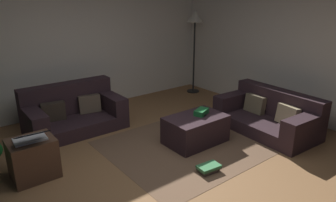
# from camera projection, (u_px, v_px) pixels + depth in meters

# --- Properties ---
(ground_plane) EXTENTS (6.40, 6.40, 0.00)m
(ground_plane) POSITION_uv_depth(u_px,v_px,m) (171.00, 183.00, 3.66)
(ground_plane) COLOR brown
(rear_partition) EXTENTS (6.40, 0.12, 2.60)m
(rear_partition) POSITION_uv_depth(u_px,v_px,m) (63.00, 43.00, 5.58)
(rear_partition) COLOR silver
(rear_partition) RESTS_ON ground_plane
(corner_partition) EXTENTS (0.12, 6.40, 2.60)m
(corner_partition) POSITION_uv_depth(u_px,v_px,m) (319.00, 48.00, 5.07)
(corner_partition) COLOR silver
(corner_partition) RESTS_ON ground_plane
(couch_left) EXTENTS (1.53, 0.87, 0.74)m
(couch_left) POSITION_uv_depth(u_px,v_px,m) (73.00, 113.00, 5.08)
(couch_left) COLOR #2D1E23
(couch_left) RESTS_ON ground_plane
(couch_right) EXTENTS (0.94, 1.65, 0.66)m
(couch_right) POSITION_uv_depth(u_px,v_px,m) (269.00, 115.00, 5.05)
(couch_right) COLOR #2D1E23
(couch_right) RESTS_ON ground_plane
(ottoman) EXTENTS (0.90, 0.58, 0.42)m
(ottoman) POSITION_uv_depth(u_px,v_px,m) (196.00, 129.00, 4.62)
(ottoman) COLOR #2D1E23
(ottoman) RESTS_ON ground_plane
(gift_box) EXTENTS (0.29, 0.23, 0.08)m
(gift_box) POSITION_uv_depth(u_px,v_px,m) (201.00, 112.00, 4.62)
(gift_box) COLOR #19662D
(gift_box) RESTS_ON ottoman
(tv_remote) EXTENTS (0.08, 0.17, 0.02)m
(tv_remote) POSITION_uv_depth(u_px,v_px,m) (201.00, 114.00, 4.61)
(tv_remote) COLOR black
(tv_remote) RESTS_ON ottoman
(side_table) EXTENTS (0.52, 0.44, 0.50)m
(side_table) POSITION_uv_depth(u_px,v_px,m) (33.00, 158.00, 3.72)
(side_table) COLOR #4C3323
(side_table) RESTS_ON ground_plane
(laptop) EXTENTS (0.38, 0.43, 0.19)m
(laptop) POSITION_uv_depth(u_px,v_px,m) (31.00, 137.00, 3.57)
(laptop) COLOR silver
(laptop) RESTS_ON side_table
(book_stack) EXTENTS (0.30, 0.22, 0.09)m
(book_stack) POSITION_uv_depth(u_px,v_px,m) (208.00, 168.00, 3.88)
(book_stack) COLOR #4C423D
(book_stack) RESTS_ON ground_plane
(corner_lamp) EXTENTS (0.36, 0.36, 1.82)m
(corner_lamp) POSITION_uv_depth(u_px,v_px,m) (195.00, 23.00, 6.66)
(corner_lamp) COLOR black
(corner_lamp) RESTS_ON ground_plane
(area_rug) EXTENTS (2.60, 2.00, 0.01)m
(area_rug) POSITION_uv_depth(u_px,v_px,m) (195.00, 142.00, 4.69)
(area_rug) COLOR brown
(area_rug) RESTS_ON ground_plane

